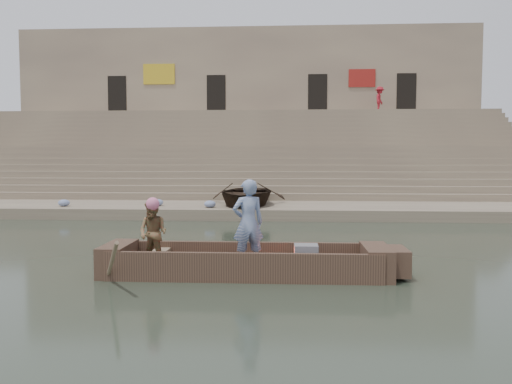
# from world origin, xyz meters

# --- Properties ---
(ground) EXTENTS (120.00, 120.00, 0.00)m
(ground) POSITION_xyz_m (0.00, 0.00, 0.00)
(ground) COLOR #253024
(ground) RESTS_ON ground
(lower_landing) EXTENTS (32.00, 4.00, 0.40)m
(lower_landing) POSITION_xyz_m (0.00, 8.00, 0.20)
(lower_landing) COLOR gray
(lower_landing) RESTS_ON ground
(mid_landing) EXTENTS (32.00, 3.00, 2.80)m
(mid_landing) POSITION_xyz_m (0.00, 15.50, 1.40)
(mid_landing) COLOR gray
(mid_landing) RESTS_ON ground
(upper_landing) EXTENTS (32.00, 3.00, 5.20)m
(upper_landing) POSITION_xyz_m (0.00, 22.50, 2.60)
(upper_landing) COLOR gray
(upper_landing) RESTS_ON ground
(ghat_steps) EXTENTS (32.00, 11.00, 5.20)m
(ghat_steps) POSITION_xyz_m (0.00, 17.19, 1.80)
(ghat_steps) COLOR gray
(ghat_steps) RESTS_ON ground
(building_wall) EXTENTS (32.00, 5.07, 11.20)m
(building_wall) POSITION_xyz_m (0.00, 26.50, 5.60)
(building_wall) COLOR tan
(building_wall) RESTS_ON ground
(main_rowboat) EXTENTS (5.00, 1.30, 0.22)m
(main_rowboat) POSITION_xyz_m (2.16, -2.46, 0.11)
(main_rowboat) COLOR brown
(main_rowboat) RESTS_ON ground
(rowboat_trim) EXTENTS (6.04, 2.63, 1.93)m
(rowboat_trim) POSITION_xyz_m (2.37, -2.47, 0.31)
(rowboat_trim) COLOR brown
(rowboat_trim) RESTS_ON ground
(standing_man) EXTENTS (0.71, 0.58, 1.68)m
(standing_man) POSITION_xyz_m (2.23, -2.63, 1.06)
(standing_man) COLOR navy
(standing_man) RESTS_ON main_rowboat
(rowing_man) EXTENTS (0.73, 0.65, 1.26)m
(rowing_man) POSITION_xyz_m (0.38, -2.65, 0.85)
(rowing_man) COLOR #28793D
(rowing_man) RESTS_ON main_rowboat
(television) EXTENTS (0.46, 0.42, 0.40)m
(television) POSITION_xyz_m (3.34, -2.46, 0.42)
(television) COLOR slate
(television) RESTS_ON main_rowboat
(beached_rowboat) EXTENTS (3.13, 4.32, 0.88)m
(beached_rowboat) POSITION_xyz_m (1.33, 7.88, 0.84)
(beached_rowboat) COLOR #2D2116
(beached_rowboat) RESTS_ON lower_landing
(pedestrian) EXTENTS (0.96, 1.22, 1.65)m
(pedestrian) POSITION_xyz_m (8.99, 22.61, 6.03)
(pedestrian) COLOR #A41B27
(pedestrian) RESTS_ON upper_landing
(cloth_bundles) EXTENTS (10.46, 0.97, 0.26)m
(cloth_bundles) POSITION_xyz_m (-4.38, 7.07, 0.53)
(cloth_bundles) COLOR #3F5999
(cloth_bundles) RESTS_ON lower_landing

